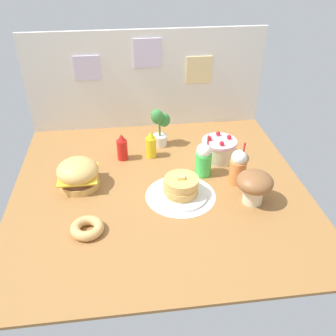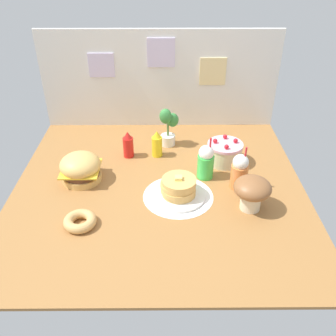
# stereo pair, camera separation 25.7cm
# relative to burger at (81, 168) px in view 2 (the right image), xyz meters

# --- Properties ---
(ground_plane) EXTENTS (2.06, 2.00, 0.02)m
(ground_plane) POSITION_rel_burger_xyz_m (0.56, -0.10, -0.11)
(ground_plane) COLOR #9E6B38
(back_wall) EXTENTS (2.06, 0.04, 0.86)m
(back_wall) POSITION_rel_burger_xyz_m (0.57, 0.90, 0.34)
(back_wall) COLOR silver
(back_wall) RESTS_ON ground_plane
(doily_mat) EXTENTS (0.48, 0.48, 0.00)m
(doily_mat) POSITION_rel_burger_xyz_m (0.70, -0.21, -0.10)
(doily_mat) COLOR white
(doily_mat) RESTS_ON ground_plane
(burger) EXTENTS (0.29, 0.29, 0.21)m
(burger) POSITION_rel_burger_xyz_m (0.00, 0.00, 0.00)
(burger) COLOR #DBA859
(burger) RESTS_ON ground_plane
(pancake_stack) EXTENTS (0.37, 0.37, 0.16)m
(pancake_stack) POSITION_rel_burger_xyz_m (0.70, -0.21, -0.03)
(pancake_stack) COLOR white
(pancake_stack) RESTS_ON doily_mat
(layer_cake) EXTENTS (0.27, 0.27, 0.20)m
(layer_cake) POSITION_rel_burger_xyz_m (1.07, 0.23, -0.02)
(layer_cake) COLOR beige
(layer_cake) RESTS_ON ground_plane
(ketchup_bottle) EXTENTS (0.08, 0.08, 0.22)m
(ketchup_bottle) POSITION_rel_burger_xyz_m (0.32, 0.33, 0.00)
(ketchup_bottle) COLOR red
(ketchup_bottle) RESTS_ON ground_plane
(mustard_bottle) EXTENTS (0.08, 0.08, 0.22)m
(mustard_bottle) POSITION_rel_burger_xyz_m (0.54, 0.34, 0.00)
(mustard_bottle) COLOR yellow
(mustard_bottle) RESTS_ON ground_plane
(cream_soda_cup) EXTENTS (0.12, 0.12, 0.33)m
(cream_soda_cup) POSITION_rel_burger_xyz_m (0.90, 0.03, 0.03)
(cream_soda_cup) COLOR green
(cream_soda_cup) RESTS_ON ground_plane
(orange_float_cup) EXTENTS (0.12, 0.12, 0.33)m
(orange_float_cup) POSITION_rel_burger_xyz_m (1.13, -0.10, 0.03)
(orange_float_cup) COLOR orange
(orange_float_cup) RESTS_ON ground_plane
(donut_pink_glaze) EXTENTS (0.20, 0.20, 0.06)m
(donut_pink_glaze) POSITION_rel_burger_xyz_m (0.08, -0.49, -0.07)
(donut_pink_glaze) COLOR tan
(donut_pink_glaze) RESTS_ON ground_plane
(potted_plant) EXTENTS (0.16, 0.13, 0.34)m
(potted_plant) POSITION_rel_burger_xyz_m (0.63, 0.51, 0.08)
(potted_plant) COLOR white
(potted_plant) RESTS_ON ground_plane
(mushroom_stool) EXTENTS (0.24, 0.24, 0.23)m
(mushroom_stool) POSITION_rel_burger_xyz_m (1.17, -0.33, 0.04)
(mushroom_stool) COLOR beige
(mushroom_stool) RESTS_ON ground_plane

